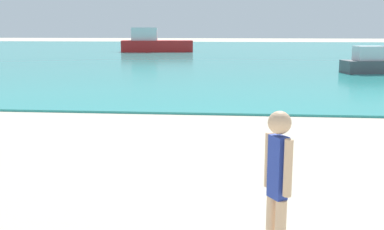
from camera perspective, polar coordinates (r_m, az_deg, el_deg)
water at (r=41.70m, az=3.86°, el=7.78°), size 160.00×60.00×0.06m
person_standing at (r=4.14m, az=10.56°, el=-8.52°), size 0.22×0.31×1.53m
boat_near at (r=24.12m, az=22.23°, el=5.93°), size 3.97×1.95×1.29m
boat_far at (r=42.14m, az=-4.68°, el=8.86°), size 6.59×2.87×2.17m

